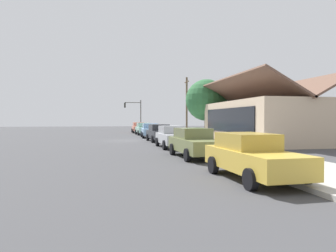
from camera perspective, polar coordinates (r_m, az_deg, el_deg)
ground_plane at (r=30.43m, az=-7.34°, el=-2.67°), size 120.00×120.00×0.00m
sidewalk_curb at (r=31.33m, az=2.94°, el=-2.40°), size 60.00×4.20×0.16m
car_coral at (r=47.59m, az=-5.41°, el=-0.26°), size 4.92×2.14×1.59m
car_seafoam at (r=41.43m, az=-4.47°, el=-0.49°), size 4.40×2.10×1.59m
car_skyblue at (r=35.25m, az=-3.25°, el=-0.80°), size 4.60×2.25×1.59m
car_charcoal at (r=29.02m, az=-1.56°, el=-1.24°), size 4.52×2.16×1.59m
car_silver at (r=22.78m, az=0.74°, el=-1.94°), size 4.79×1.94×1.59m
car_olive at (r=17.08m, az=4.90°, el=-3.02°), size 4.91×2.15×1.59m
car_mustard at (r=11.25m, az=15.05°, el=-5.30°), size 4.79×2.10×1.59m
storefront_building at (r=29.15m, az=17.60°, el=0.98°), size 13.33×7.72×5.75m
shade_tree at (r=35.45m, az=7.06°, el=4.72°), size 4.69×4.69×6.58m
traffic_light_main at (r=51.38m, az=-6.20°, el=2.84°), size 0.37×2.79×5.20m
utility_pole_wooden at (r=40.38m, az=3.45°, el=3.89°), size 1.80×0.24×7.50m
fire_hydrant_red at (r=33.70m, az=-0.54°, el=-1.43°), size 0.22×0.22×0.71m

